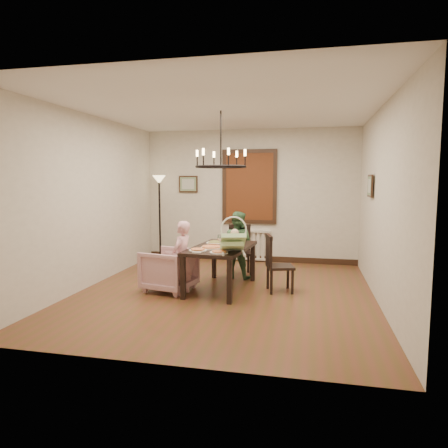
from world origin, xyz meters
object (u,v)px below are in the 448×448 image
at_px(elderly_woman, 182,264).
at_px(drinking_glass, 221,241).
at_px(dining_table, 221,252).
at_px(seated_man, 237,250).
at_px(chair_right, 280,263).
at_px(baby_bouncer, 233,241).
at_px(floor_lamp, 160,219).
at_px(armchair, 169,270).
at_px(chair_far, 241,250).

distance_m(elderly_woman, drinking_glass, 0.75).
bearing_deg(drinking_glass, dining_table, -80.02).
distance_m(elderly_woman, seated_man, 1.35).
distance_m(chair_right, baby_bouncer, 0.97).
relative_size(chair_right, drinking_glass, 5.87).
height_order(dining_table, baby_bouncer, baby_bouncer).
bearing_deg(baby_bouncer, elderly_woman, 155.93).
relative_size(dining_table, baby_bouncer, 2.78).
xyz_separation_m(chair_right, floor_lamp, (-2.73, 1.90, 0.45)).
height_order(armchair, floor_lamp, floor_lamp).
bearing_deg(floor_lamp, elderly_woman, -61.61).
bearing_deg(drinking_glass, armchair, -158.53).
xyz_separation_m(chair_far, elderly_woman, (-0.66, -1.42, 0.01)).
bearing_deg(seated_man, baby_bouncer, 110.20).
bearing_deg(chair_far, armchair, -143.58).
bearing_deg(baby_bouncer, seated_man, 82.69).
bearing_deg(drinking_glass, elderly_woman, -137.69).
relative_size(armchair, baby_bouncer, 1.31).
bearing_deg(elderly_woman, armchair, -109.22).
bearing_deg(seated_man, chair_right, 150.97).
bearing_deg(dining_table, armchair, -157.76).
height_order(chair_far, baby_bouncer, baby_bouncer).
distance_m(dining_table, floor_lamp, 2.69).
height_order(chair_far, seated_man, seated_man).
distance_m(armchair, drinking_glass, 0.94).
distance_m(baby_bouncer, floor_lamp, 3.26).
xyz_separation_m(dining_table, chair_far, (0.14, 1.03, -0.15)).
relative_size(dining_table, seated_man, 1.57).
distance_m(dining_table, elderly_woman, 0.67).
bearing_deg(chair_right, seated_man, 32.95).
height_order(elderly_woman, floor_lamp, floor_lamp).
bearing_deg(dining_table, chair_far, 87.92).
distance_m(chair_far, elderly_woman, 1.57).
bearing_deg(drinking_glass, floor_lamp, 133.22).
relative_size(dining_table, floor_lamp, 0.87).
bearing_deg(baby_bouncer, armchair, 150.15).
distance_m(chair_far, baby_bouncer, 1.61).
relative_size(chair_far, chair_right, 1.02).
bearing_deg(armchair, chair_right, 112.24).
distance_m(armchair, elderly_woman, 0.34).
bearing_deg(chair_right, elderly_woman, 92.38).
height_order(armchair, elderly_woman, elderly_woman).
xyz_separation_m(chair_far, drinking_glass, (-0.15, -0.96, 0.31)).
bearing_deg(baby_bouncer, dining_table, 104.41).
height_order(baby_bouncer, floor_lamp, floor_lamp).
xyz_separation_m(elderly_woman, floor_lamp, (-1.28, 2.37, 0.43)).
bearing_deg(elderly_woman, chair_right, 119.05).
xyz_separation_m(dining_table, seated_man, (0.12, 0.80, -0.12)).
height_order(chair_far, elderly_woman, elderly_woman).
height_order(dining_table, armchair, dining_table).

